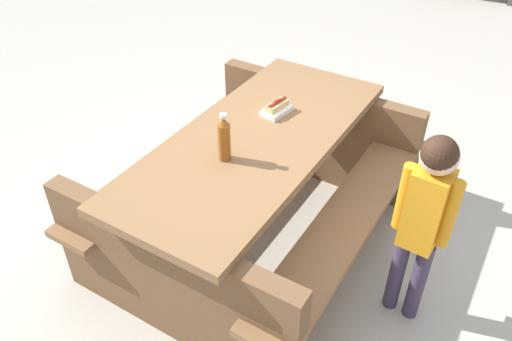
{
  "coord_description": "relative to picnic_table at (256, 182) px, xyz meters",
  "views": [
    {
      "loc": [
        -2.1,
        -0.83,
        2.24
      ],
      "look_at": [
        0.0,
        0.0,
        0.52
      ],
      "focal_mm": 35.83,
      "sensor_mm": 36.0,
      "label": 1
    }
  ],
  "objects": [
    {
      "name": "hotdog_tray",
      "position": [
        0.27,
        -0.02,
        0.34
      ],
      "size": [
        0.21,
        0.16,
        0.08
      ],
      "color": "white",
      "rests_on": "picnic_table"
    },
    {
      "name": "soda_bottle",
      "position": [
        -0.24,
        0.07,
        0.42
      ],
      "size": [
        0.06,
        0.06,
        0.26
      ],
      "color": "brown",
      "rests_on": "picnic_table"
    },
    {
      "name": "ground_plane",
      "position": [
        0.0,
        0.0,
        -0.44
      ],
      "size": [
        30.0,
        30.0,
        0.0
      ],
      "primitive_type": "plane",
      "color": "#ADA599",
      "rests_on": "ground"
    },
    {
      "name": "child_in_coat",
      "position": [
        -0.21,
        -0.91,
        0.26
      ],
      "size": [
        0.19,
        0.27,
        1.1
      ],
      "color": "#3F334C",
      "rests_on": "ground"
    },
    {
      "name": "picnic_table",
      "position": [
        0.0,
        0.0,
        0.0
      ],
      "size": [
        2.01,
        1.69,
        0.75
      ],
      "color": "brown",
      "rests_on": "ground"
    }
  ]
}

